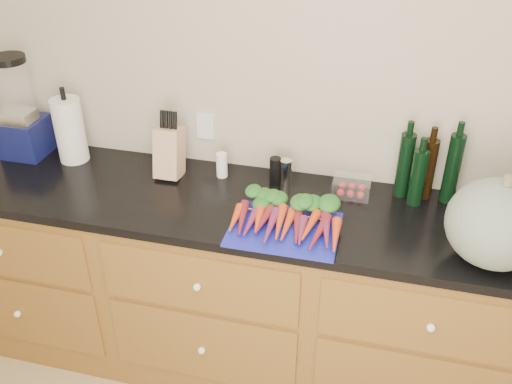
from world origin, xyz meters
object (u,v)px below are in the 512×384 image
(blender_appliance, at_px, (20,113))
(paper_towel, at_px, (70,130))
(squash, at_px, (497,224))
(knife_block, at_px, (169,152))
(cutting_board, at_px, (284,229))
(tomato_box, at_px, (352,187))
(carrots, at_px, (286,218))

(blender_appliance, relative_size, paper_towel, 1.59)
(squash, bearing_deg, paper_towel, 170.21)
(paper_towel, bearing_deg, knife_block, -2.32)
(cutting_board, height_order, tomato_box, tomato_box)
(carrots, bearing_deg, cutting_board, -90.00)
(cutting_board, xyz_separation_m, knife_block, (-0.59, 0.30, 0.11))
(cutting_board, distance_m, carrots, 0.04)
(tomato_box, bearing_deg, knife_block, -177.87)
(cutting_board, height_order, knife_block, knife_block)
(carrots, height_order, squash, squash)
(carrots, relative_size, blender_appliance, 0.90)
(knife_block, xyz_separation_m, tomato_box, (0.81, 0.03, -0.07))
(cutting_board, height_order, squash, squash)
(paper_towel, distance_m, tomato_box, 1.31)
(carrots, distance_m, blender_appliance, 1.36)
(cutting_board, xyz_separation_m, blender_appliance, (-1.32, 0.32, 0.21))
(squash, relative_size, knife_block, 1.58)
(squash, bearing_deg, cutting_board, -179.63)
(paper_towel, relative_size, tomato_box, 1.94)
(cutting_board, xyz_separation_m, paper_towel, (-1.08, 0.32, 0.15))
(blender_appliance, bearing_deg, knife_block, -1.35)
(paper_towel, bearing_deg, blender_appliance, -179.38)
(knife_block, bearing_deg, blender_appliance, 178.65)
(carrots, xyz_separation_m, blender_appliance, (-1.32, 0.28, 0.18))
(carrots, distance_m, knife_block, 0.65)
(squash, bearing_deg, knife_block, 167.52)
(cutting_board, distance_m, squash, 0.76)
(blender_appliance, height_order, tomato_box, blender_appliance)
(knife_block, bearing_deg, paper_towel, 177.68)
(blender_appliance, relative_size, tomato_box, 3.10)
(carrots, xyz_separation_m, squash, (0.75, -0.03, 0.12))
(squash, bearing_deg, tomato_box, 148.30)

